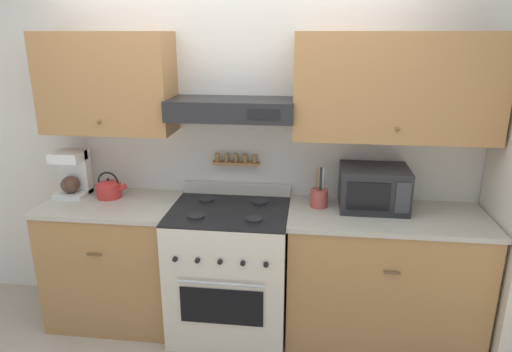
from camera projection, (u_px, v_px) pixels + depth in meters
The scene contains 9 objects.
ground_plane at pixel (224, 351), 3.11m from camera, with size 16.00×16.00×0.00m, color #B2A38E.
wall_back at pixel (247, 128), 3.23m from camera, with size 5.20×0.46×2.55m.
counter_left at pixel (116, 260), 3.37m from camera, with size 0.92×0.63×0.93m.
counter_right at pixel (382, 276), 3.15m from camera, with size 1.31×0.63×0.93m.
stove_range at pixel (230, 270), 3.23m from camera, with size 0.80×0.70×1.01m.
tea_kettle at pixel (109, 188), 3.30m from camera, with size 0.23×0.18×0.19m.
coffee_maker at pixel (72, 173), 3.33m from camera, with size 0.21×0.22×0.33m.
microwave at pixel (374, 188), 3.07m from camera, with size 0.45×0.36×0.29m.
utensil_crock at pixel (319, 197), 3.12m from camera, with size 0.12×0.12×0.28m.
Camera 1 is at (0.53, -2.55, 2.08)m, focal length 32.00 mm.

